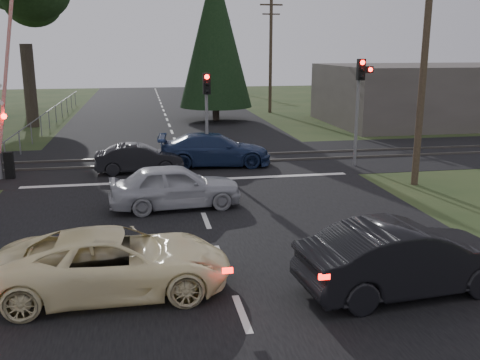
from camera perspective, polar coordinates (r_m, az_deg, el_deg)
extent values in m
plane|color=#253819|center=(13.69, -2.12, -8.25)|extent=(120.00, 120.00, 0.00)
cube|color=black|center=(23.20, -5.71, 1.03)|extent=(14.00, 100.00, 0.01)
cube|color=black|center=(25.15, -6.09, 2.03)|extent=(120.00, 8.00, 0.01)
cube|color=silver|center=(21.45, -5.30, -0.01)|extent=(13.00, 0.35, 0.00)
cube|color=#59544C|center=(24.36, -5.95, 1.75)|extent=(120.00, 0.12, 0.10)
cube|color=#59544C|center=(25.92, -6.24, 2.49)|extent=(120.00, 0.12, 0.10)
sphere|color=#FF0C07|center=(22.97, -23.88, 6.23)|extent=(0.22, 0.22, 0.22)
cube|color=black|center=(23.44, -23.39, 1.43)|extent=(0.35, 0.25, 1.10)
cube|color=red|center=(22.96, -23.74, 9.88)|extent=(1.16, 0.10, 5.93)
cylinder|color=slate|center=(24.24, 12.32, 5.89)|extent=(0.14, 0.14, 3.80)
cube|color=black|center=(23.87, 12.78, 11.42)|extent=(0.32, 0.24, 0.90)
sphere|color=#FF0C07|center=(23.74, 12.94, 12.12)|extent=(0.20, 0.20, 0.20)
sphere|color=black|center=(23.75, 12.90, 11.40)|extent=(0.18, 0.18, 0.18)
sphere|color=black|center=(23.76, 12.86, 10.68)|extent=(0.18, 0.18, 0.18)
cube|color=black|center=(24.02, 13.63, 11.38)|extent=(0.28, 0.22, 0.28)
sphere|color=#FF0C07|center=(23.91, 13.75, 11.37)|extent=(0.18, 0.18, 0.18)
cylinder|color=slate|center=(23.78, -3.55, 5.30)|extent=(0.14, 0.14, 3.20)
cube|color=black|center=(23.38, -3.58, 10.21)|extent=(0.32, 0.24, 0.90)
sphere|color=#FF0C07|center=(23.23, -3.55, 10.92)|extent=(0.20, 0.20, 0.20)
sphere|color=black|center=(23.25, -3.54, 10.19)|extent=(0.18, 0.18, 0.18)
sphere|color=black|center=(23.27, -3.53, 9.45)|extent=(0.18, 0.18, 0.18)
cylinder|color=#4C3D2D|center=(21.22, 19.01, 11.41)|extent=(0.26, 0.26, 9.00)
cylinder|color=#4C3D2D|center=(43.78, 3.29, 13.07)|extent=(0.26, 0.26, 9.00)
cube|color=#4C3D2D|center=(43.89, 3.36, 18.16)|extent=(1.80, 0.12, 0.12)
cube|color=#4C3D2D|center=(43.84, 3.35, 17.25)|extent=(1.40, 0.10, 0.10)
cylinder|color=#4C3D2D|center=(68.33, -1.78, 13.40)|extent=(0.26, 0.26, 9.00)
cube|color=#4C3D2D|center=(68.40, -1.81, 16.67)|extent=(1.80, 0.12, 0.12)
cube|color=#4C3D2D|center=(68.37, -1.80, 16.08)|extent=(1.40, 0.10, 0.10)
cylinder|color=#473D33|center=(38.31, -21.52, 9.32)|extent=(0.80, 0.80, 5.40)
cylinder|color=#473D33|center=(49.47, -21.46, 10.16)|extent=(0.80, 0.80, 5.40)
cylinder|color=#473D33|center=(39.13, -2.59, 7.83)|extent=(0.50, 0.50, 2.00)
cone|color=black|center=(38.91, -2.67, 15.17)|extent=(5.20, 5.20, 10.00)
cube|color=#59514C|center=(39.94, 19.58, 8.62)|extent=(14.00, 10.00, 4.00)
imported|color=#FEEFB6|center=(11.90, -13.18, -8.54)|extent=(4.99, 2.33, 1.38)
imported|color=black|center=(12.12, 17.33, -7.98)|extent=(4.85, 2.09, 1.55)
imported|color=#ABADB3|center=(17.71, -6.92, -0.65)|extent=(4.43, 2.07, 1.47)
imported|color=navy|center=(23.93, -2.71, 3.24)|extent=(5.14, 2.44, 1.45)
imported|color=black|center=(23.03, -10.69, 2.28)|extent=(3.69, 1.37, 1.20)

